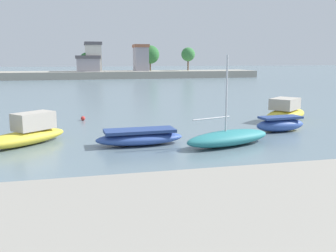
% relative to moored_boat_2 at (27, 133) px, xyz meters
% --- Properties ---
extents(moored_boat_2, '(4.99, 4.60, 1.73)m').
position_rel_moored_boat_2_xyz_m(moored_boat_2, '(0.00, 0.00, 0.00)').
color(moored_boat_2, yellow).
rests_on(moored_boat_2, ground).
extents(moored_boat_3, '(4.86, 1.83, 0.87)m').
position_rel_moored_boat_2_xyz_m(moored_boat_3, '(6.01, -1.50, -0.23)').
color(moored_boat_3, '#3856A8').
rests_on(moored_boat_3, ground).
extents(moored_boat_4, '(5.65, 3.30, 4.85)m').
position_rel_moored_boat_2_xyz_m(moored_boat_4, '(10.67, -2.76, -0.22)').
color(moored_boat_4, teal).
rests_on(moored_boat_4, ground).
extents(moored_boat_5, '(3.53, 1.65, 0.98)m').
position_rel_moored_boat_2_xyz_m(moored_boat_5, '(15.46, 0.21, -0.17)').
color(moored_boat_5, '#3856A8').
rests_on(moored_boat_5, ground).
extents(moored_boat_6, '(5.58, 5.03, 1.75)m').
position_rel_moored_boat_2_xyz_m(moored_boat_6, '(17.93, 3.78, 0.02)').
color(moored_boat_6, yellow).
rests_on(moored_boat_6, ground).
extents(mooring_buoy_1, '(0.33, 0.33, 0.33)m').
position_rel_moored_boat_2_xyz_m(mooring_buoy_1, '(3.14, 7.64, -0.47)').
color(mooring_buoy_1, red).
rests_on(mooring_buoy_1, ground).
extents(mooring_buoy_2, '(0.35, 0.35, 0.35)m').
position_rel_moored_boat_2_xyz_m(mooring_buoy_2, '(11.88, -0.35, -0.47)').
color(mooring_buoy_2, orange).
rests_on(mooring_buoy_2, ground).
extents(distant_shoreline, '(92.85, 10.23, 8.22)m').
position_rel_moored_boat_2_xyz_m(distant_shoreline, '(-0.57, 68.70, 1.35)').
color(distant_shoreline, '#9E998C').
rests_on(distant_shoreline, ground).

